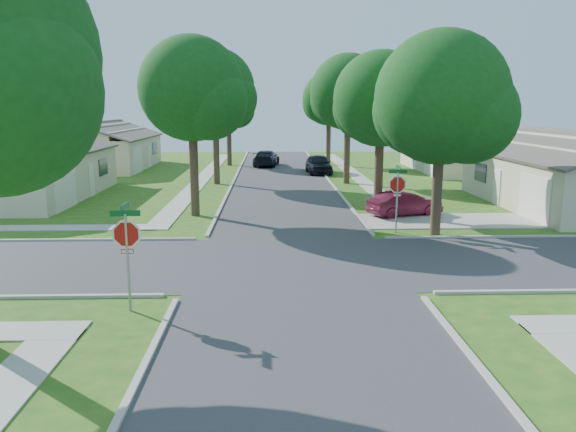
# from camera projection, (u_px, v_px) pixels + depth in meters

# --- Properties ---
(ground) EXTENTS (100.00, 100.00, 0.00)m
(ground) POSITION_uv_depth(u_px,v_px,m) (295.00, 262.00, 20.11)
(ground) COLOR #245818
(ground) RESTS_ON ground
(road_ns) EXTENTS (7.00, 100.00, 0.02)m
(road_ns) POSITION_uv_depth(u_px,v_px,m) (295.00, 262.00, 20.11)
(road_ns) COLOR #333335
(road_ns) RESTS_ON ground
(sidewalk_ne) EXTENTS (1.20, 40.00, 0.04)m
(sidewalk_ne) POSITION_uv_depth(u_px,v_px,m) (355.00, 175.00, 45.80)
(sidewalk_ne) COLOR #9E9B91
(sidewalk_ne) RESTS_ON ground
(sidewalk_nw) EXTENTS (1.20, 40.00, 0.04)m
(sidewalk_nw) POSITION_uv_depth(u_px,v_px,m) (205.00, 175.00, 45.41)
(sidewalk_nw) COLOR #9E9B91
(sidewalk_nw) RESTS_ON ground
(driveway) EXTENTS (8.80, 3.60, 0.05)m
(driveway) POSITION_uv_depth(u_px,v_px,m) (450.00, 221.00, 27.32)
(driveway) COLOR #9E9B91
(driveway) RESTS_ON ground
(stop_sign_sw) EXTENTS (1.05, 0.80, 2.98)m
(stop_sign_sw) POSITION_uv_depth(u_px,v_px,m) (127.00, 239.00, 14.96)
(stop_sign_sw) COLOR gray
(stop_sign_sw) RESTS_ON ground
(stop_sign_ne) EXTENTS (1.05, 0.80, 2.98)m
(stop_sign_ne) POSITION_uv_depth(u_px,v_px,m) (397.00, 187.00, 24.48)
(stop_sign_ne) COLOR gray
(stop_sign_ne) RESTS_ON ground
(tree_e_near) EXTENTS (4.97, 4.80, 8.28)m
(tree_e_near) POSITION_uv_depth(u_px,v_px,m) (382.00, 103.00, 28.01)
(tree_e_near) COLOR #38281C
(tree_e_near) RESTS_ON ground
(tree_e_mid) EXTENTS (5.59, 5.40, 9.21)m
(tree_e_mid) POSITION_uv_depth(u_px,v_px,m) (349.00, 96.00, 39.66)
(tree_e_mid) COLOR #38281C
(tree_e_mid) RESTS_ON ground
(tree_e_far) EXTENTS (5.17, 5.00, 8.72)m
(tree_e_far) POSITION_uv_depth(u_px,v_px,m) (330.00, 101.00, 52.47)
(tree_e_far) COLOR #38281C
(tree_e_far) RESTS_ON ground
(tree_w_near) EXTENTS (5.38, 5.20, 8.97)m
(tree_w_near) POSITION_uv_depth(u_px,v_px,m) (193.00, 94.00, 27.62)
(tree_w_near) COLOR #38281C
(tree_w_near) RESTS_ON ground
(tree_w_mid) EXTENTS (5.80, 5.60, 9.56)m
(tree_w_mid) POSITION_uv_depth(u_px,v_px,m) (216.00, 92.00, 39.32)
(tree_w_mid) COLOR #38281C
(tree_w_mid) RESTS_ON ground
(tree_w_far) EXTENTS (4.76, 4.60, 8.04)m
(tree_w_far) POSITION_uv_depth(u_px,v_px,m) (229.00, 106.00, 52.26)
(tree_w_far) COLOR #38281C
(tree_w_far) RESTS_ON ground
(tree_ne_corner) EXTENTS (5.80, 5.60, 8.66)m
(tree_ne_corner) POSITION_uv_depth(u_px,v_px,m) (443.00, 104.00, 23.36)
(tree_ne_corner) COLOR #38281C
(tree_ne_corner) RESTS_ON ground
(house_ne_near) EXTENTS (8.42, 13.60, 4.23)m
(house_ne_near) POSITION_uv_depth(u_px,v_px,m) (574.00, 179.00, 31.11)
(house_ne_near) COLOR #BDB295
(house_ne_near) RESTS_ON ground
(house_ne_far) EXTENTS (8.42, 13.60, 4.23)m
(house_ne_far) POSITION_uv_depth(u_px,v_px,m) (464.00, 153.00, 48.77)
(house_ne_far) COLOR #BDB295
(house_ne_far) RESTS_ON ground
(house_nw_near) EXTENTS (8.42, 13.60, 4.23)m
(house_nw_near) POSITION_uv_depth(u_px,v_px,m) (21.00, 173.00, 34.02)
(house_nw_near) COLOR #BDB295
(house_nw_near) RESTS_ON ground
(house_nw_far) EXTENTS (8.42, 13.60, 4.23)m
(house_nw_far) POSITION_uv_depth(u_px,v_px,m) (103.00, 151.00, 50.70)
(house_nw_far) COLOR #BDB295
(house_nw_far) RESTS_ON ground
(car_driveway) EXTENTS (4.07, 2.61, 1.27)m
(car_driveway) POSITION_uv_depth(u_px,v_px,m) (405.00, 204.00, 28.58)
(car_driveway) COLOR #501022
(car_driveway) RESTS_ON ground
(car_curb_east) EXTENTS (2.15, 4.75, 1.58)m
(car_curb_east) POSITION_uv_depth(u_px,v_px,m) (319.00, 164.00, 46.79)
(car_curb_east) COLOR black
(car_curb_east) RESTS_ON ground
(car_curb_west) EXTENTS (2.70, 5.32, 1.48)m
(car_curb_west) POSITION_uv_depth(u_px,v_px,m) (266.00, 158.00, 52.55)
(car_curb_west) COLOR black
(car_curb_west) RESTS_ON ground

